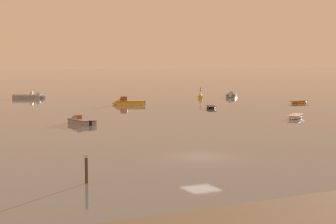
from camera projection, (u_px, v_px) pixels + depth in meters
ground_plane at (201, 157)px, 41.54m from camera, size 800.00×800.00×0.00m
motorboat_moored_0 at (32, 97)px, 105.21m from camera, size 6.51×4.79×2.14m
motorboat_moored_1 at (79, 122)px, 63.24m from camera, size 2.51×4.78×1.56m
motorboat_moored_3 at (231, 96)px, 108.23m from camera, size 4.57×5.03×1.74m
rowboat_moored_2 at (296, 117)px, 69.19m from camera, size 4.08×3.61×0.64m
rowboat_moored_3 at (211, 107)px, 83.27m from camera, size 2.48×3.80×0.57m
motorboat_moored_4 at (126, 103)px, 90.03m from camera, size 5.72×3.93×2.06m
rowboat_moored_4 at (299, 102)px, 93.39m from camera, size 3.95×1.96×0.60m
channel_buoy at (200, 96)px, 105.51m from camera, size 0.90×0.90×2.30m
mooring_post_near at (86, 170)px, 32.54m from camera, size 0.22×0.22×1.83m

